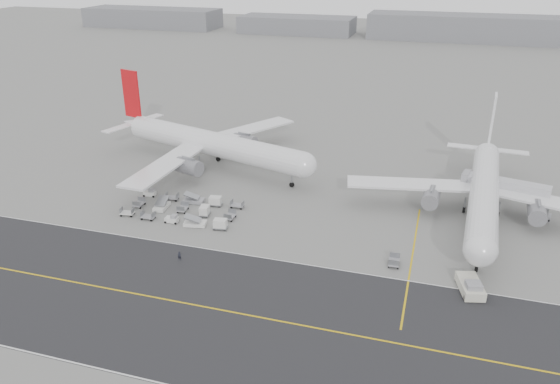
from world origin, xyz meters
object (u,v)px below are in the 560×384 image
(airliner_a, at_px, (209,143))
(ground_crew_a, at_px, (179,256))
(jet_bridge, at_px, (506,189))
(pushback_tug, at_px, (471,286))
(airliner_b, at_px, (484,190))

(airliner_a, distance_m, ground_crew_a, 44.36)
(airliner_a, xyz_separation_m, ground_crew_a, (12.74, -42.19, -5.06))
(jet_bridge, bearing_deg, ground_crew_a, -132.49)
(airliner_a, height_order, pushback_tug, airliner_a)
(ground_crew_a, bearing_deg, pushback_tug, -2.93)
(pushback_tug, height_order, ground_crew_a, pushback_tug)
(airliner_b, xyz_separation_m, jet_bridge, (4.43, 4.05, -0.80))
(airliner_a, distance_m, airliner_b, 62.90)
(airliner_a, bearing_deg, ground_crew_a, -146.62)
(jet_bridge, bearing_deg, airliner_a, -171.45)
(airliner_a, xyz_separation_m, pushback_tug, (59.82, -37.62, -4.87))
(jet_bridge, height_order, ground_crew_a, jet_bridge)
(ground_crew_a, bearing_deg, jet_bridge, 25.87)
(jet_bridge, xyz_separation_m, ground_crew_a, (-53.87, -36.80, -3.83))
(airliner_a, relative_size, airliner_b, 1.05)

